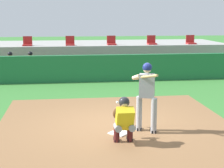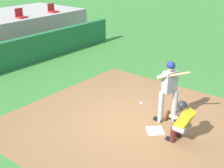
# 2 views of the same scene
# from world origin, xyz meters

# --- Properties ---
(ground_plane) EXTENTS (80.00, 80.00, 0.00)m
(ground_plane) POSITION_xyz_m (0.00, 0.00, 0.00)
(ground_plane) COLOR #387A33
(dirt_infield) EXTENTS (6.40, 6.40, 0.01)m
(dirt_infield) POSITION_xyz_m (0.00, 0.00, 0.01)
(dirt_infield) COLOR olive
(dirt_infield) RESTS_ON ground
(home_plate) EXTENTS (0.62, 0.62, 0.02)m
(home_plate) POSITION_xyz_m (0.00, -0.80, 0.02)
(home_plate) COLOR white
(home_plate) RESTS_ON dirt_infield
(batter_at_plate) EXTENTS (0.60, 0.85, 1.80)m
(batter_at_plate) POSITION_xyz_m (0.69, -0.75, 1.04)
(batter_at_plate) COLOR #99999E
(batter_at_plate) RESTS_ON ground
(catcher_crouched) EXTENTS (0.48, 1.55, 1.13)m
(catcher_crouched) POSITION_xyz_m (-0.01, -1.50, 0.61)
(catcher_crouched) COLOR gray
(catcher_crouched) RESTS_ON ground
(dugout_wall) EXTENTS (13.00, 0.30, 1.20)m
(dugout_wall) POSITION_xyz_m (0.00, 6.50, 0.60)
(dugout_wall) COLOR #1E6638
(dugout_wall) RESTS_ON ground
(dugout_bench) EXTENTS (11.80, 0.44, 0.45)m
(dugout_bench) POSITION_xyz_m (0.00, 7.50, 0.23)
(dugout_bench) COLOR olive
(dugout_bench) RESTS_ON ground
(dugout_player_0) EXTENTS (0.49, 0.70, 1.30)m
(dugout_player_0) POSITION_xyz_m (-3.86, 7.34, 0.67)
(dugout_player_0) COLOR #939399
(dugout_player_0) RESTS_ON ground
(dugout_player_1) EXTENTS (0.49, 0.70, 1.30)m
(dugout_player_1) POSITION_xyz_m (-2.95, 7.34, 0.67)
(dugout_player_1) COLOR #939399
(dugout_player_1) RESTS_ON ground
(stands_platform) EXTENTS (15.00, 4.40, 1.40)m
(stands_platform) POSITION_xyz_m (0.00, 10.90, 0.70)
(stands_platform) COLOR #9E9E99
(stands_platform) RESTS_ON ground
(stadium_seat_1) EXTENTS (0.46, 0.46, 0.48)m
(stadium_seat_1) POSITION_xyz_m (-3.25, 9.38, 1.53)
(stadium_seat_1) COLOR #A51E1E
(stadium_seat_1) RESTS_ON stands_platform
(stadium_seat_2) EXTENTS (0.46, 0.46, 0.48)m
(stadium_seat_2) POSITION_xyz_m (-1.08, 9.38, 1.53)
(stadium_seat_2) COLOR #A51E1E
(stadium_seat_2) RESTS_ON stands_platform
(stadium_seat_3) EXTENTS (0.46, 0.46, 0.48)m
(stadium_seat_3) POSITION_xyz_m (1.08, 9.38, 1.53)
(stadium_seat_3) COLOR #A51E1E
(stadium_seat_3) RESTS_ON stands_platform
(stadium_seat_4) EXTENTS (0.46, 0.46, 0.48)m
(stadium_seat_4) POSITION_xyz_m (3.25, 9.38, 1.53)
(stadium_seat_4) COLOR #A51E1E
(stadium_seat_4) RESTS_ON stands_platform
(stadium_seat_5) EXTENTS (0.46, 0.46, 0.48)m
(stadium_seat_5) POSITION_xyz_m (5.42, 9.38, 1.53)
(stadium_seat_5) COLOR #A51E1E
(stadium_seat_5) RESTS_ON stands_platform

